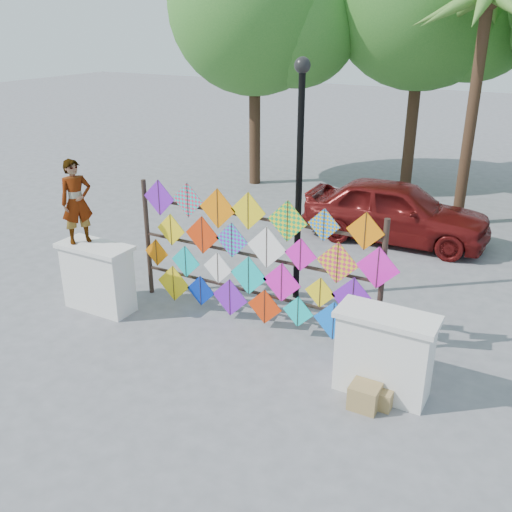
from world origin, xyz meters
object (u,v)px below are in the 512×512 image
object	(u,v)px
kite_rack	(255,260)
lamppost	(300,161)
sedan	(396,211)
vendor_woman	(76,202)

from	to	relation	value
kite_rack	lamppost	size ratio (longest dim) A/B	1.11
sedan	lamppost	bearing A→B (deg)	166.51
sedan	vendor_woman	bearing A→B (deg)	144.06
lamppost	sedan	bearing A→B (deg)	79.03
lamppost	vendor_woman	bearing A→B (deg)	-146.39
vendor_woman	lamppost	xyz separation A→B (m)	(3.31, 2.20, 0.65)
vendor_woman	lamppost	world-z (taller)	lamppost
kite_rack	lamppost	bearing A→B (deg)	80.72
kite_rack	vendor_woman	world-z (taller)	vendor_woman
kite_rack	sedan	size ratio (longest dim) A/B	1.12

